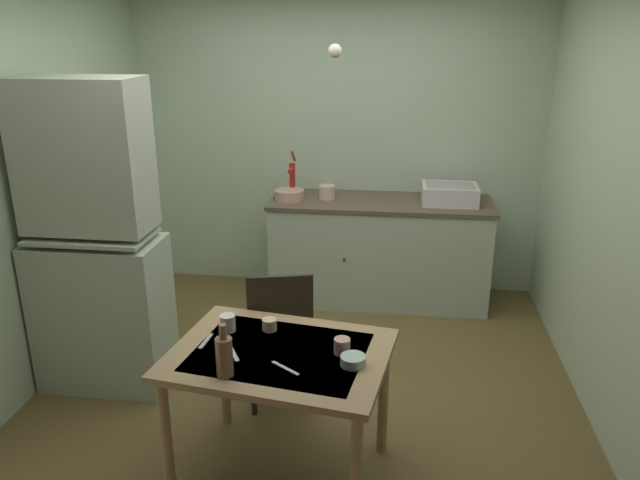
# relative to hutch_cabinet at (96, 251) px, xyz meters

# --- Properties ---
(ground_plane) EXTENTS (4.50, 4.50, 0.00)m
(ground_plane) POSITION_rel_hutch_cabinet_xyz_m (1.31, 0.09, -0.92)
(ground_plane) COLOR brown
(wall_back) EXTENTS (3.56, 0.10, 2.55)m
(wall_back) POSITION_rel_hutch_cabinet_xyz_m (1.31, 1.89, 0.35)
(wall_back) COLOR #B5CAAE
(wall_back) RESTS_ON ground
(wall_left) EXTENTS (0.10, 3.60, 2.55)m
(wall_left) POSITION_rel_hutch_cabinet_xyz_m (-0.47, 0.09, 0.35)
(wall_left) COLOR #B1CDAB
(wall_left) RESTS_ON ground
(wall_right) EXTENTS (0.10, 3.60, 2.55)m
(wall_right) POSITION_rel_hutch_cabinet_xyz_m (3.09, 0.09, 0.35)
(wall_right) COLOR beige
(wall_right) RESTS_ON ground
(hutch_cabinet) EXTENTS (0.80, 0.44, 1.97)m
(hutch_cabinet) POSITION_rel_hutch_cabinet_xyz_m (0.00, 0.00, 0.00)
(hutch_cabinet) COLOR #ADBFA8
(hutch_cabinet) RESTS_ON ground
(counter_cabinet) EXTENTS (1.82, 0.64, 0.88)m
(counter_cabinet) POSITION_rel_hutch_cabinet_xyz_m (1.71, 1.52, -0.48)
(counter_cabinet) COLOR #ADBFA8
(counter_cabinet) RESTS_ON ground
(sink_basin) EXTENTS (0.44, 0.34, 0.15)m
(sink_basin) POSITION_rel_hutch_cabinet_xyz_m (2.26, 1.52, 0.03)
(sink_basin) COLOR silver
(sink_basin) RESTS_ON counter_cabinet
(hand_pump) EXTENTS (0.05, 0.27, 0.39)m
(hand_pump) POSITION_rel_hutch_cabinet_xyz_m (0.97, 1.57, 0.13)
(hand_pump) COLOR #B21E19
(hand_pump) RESTS_ON counter_cabinet
(mixing_bowl_counter) EXTENTS (0.24, 0.24, 0.08)m
(mixing_bowl_counter) POSITION_rel_hutch_cabinet_xyz_m (0.96, 1.47, -0.00)
(mixing_bowl_counter) COLOR tan
(mixing_bowl_counter) RESTS_ON counter_cabinet
(stoneware_crock) EXTENTS (0.13, 0.13, 0.11)m
(stoneware_crock) POSITION_rel_hutch_cabinet_xyz_m (1.27, 1.53, 0.01)
(stoneware_crock) COLOR beige
(stoneware_crock) RESTS_ON counter_cabinet
(dining_table) EXTENTS (1.17, 0.94, 0.73)m
(dining_table) POSITION_rel_hutch_cabinet_xyz_m (1.30, -0.74, -0.29)
(dining_table) COLOR tan
(dining_table) RESTS_ON ground
(chair_far_side) EXTENTS (0.48, 0.48, 0.91)m
(chair_far_side) POSITION_rel_hutch_cabinet_xyz_m (1.17, -0.11, -0.44)
(chair_far_side) COLOR #2B261E
(chair_far_side) RESTS_ON ground
(serving_bowl_wide) EXTENTS (0.12, 0.12, 0.05)m
(serving_bowl_wide) POSITION_rel_hutch_cabinet_xyz_m (1.66, -0.82, -0.17)
(serving_bowl_wide) COLOR #ADD1C1
(serving_bowl_wide) RESTS_ON dining_table
(mug_dark) EXTENTS (0.08, 0.08, 0.09)m
(mug_dark) POSITION_rel_hutch_cabinet_xyz_m (0.99, -0.56, -0.15)
(mug_dark) COLOR white
(mug_dark) RESTS_ON dining_table
(mug_tall) EXTENTS (0.08, 0.08, 0.06)m
(mug_tall) POSITION_rel_hutch_cabinet_xyz_m (1.20, -0.52, -0.16)
(mug_tall) COLOR beige
(mug_tall) RESTS_ON dining_table
(teacup_cream) EXTENTS (0.08, 0.08, 0.08)m
(teacup_cream) POSITION_rel_hutch_cabinet_xyz_m (1.60, -0.72, -0.16)
(teacup_cream) COLOR tan
(teacup_cream) RESTS_ON dining_table
(glass_bottle) EXTENTS (0.08, 0.08, 0.26)m
(glass_bottle) POSITION_rel_hutch_cabinet_xyz_m (1.09, -0.98, -0.09)
(glass_bottle) COLOR olive
(glass_bottle) RESTS_ON dining_table
(table_knife) EXTENTS (0.15, 0.11, 0.00)m
(table_knife) POSITION_rel_hutch_cabinet_xyz_m (1.35, -0.89, -0.19)
(table_knife) COLOR silver
(table_knife) RESTS_ON dining_table
(teaspoon_near_bowl) EXTENTS (0.09, 0.14, 0.00)m
(teaspoon_near_bowl) POSITION_rel_hutch_cabinet_xyz_m (1.08, -0.79, -0.19)
(teaspoon_near_bowl) COLOR beige
(teaspoon_near_bowl) RESTS_ON dining_table
(teaspoon_by_cup) EXTENTS (0.03, 0.16, 0.00)m
(teaspoon_by_cup) POSITION_rel_hutch_cabinet_xyz_m (0.91, -0.69, -0.19)
(teaspoon_by_cup) COLOR beige
(teaspoon_by_cup) RESTS_ON dining_table
(pendant_bulb) EXTENTS (0.08, 0.08, 0.08)m
(pendant_bulb) POSITION_rel_hutch_cabinet_xyz_m (1.45, 0.35, 1.18)
(pendant_bulb) COLOR #F9EFCC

